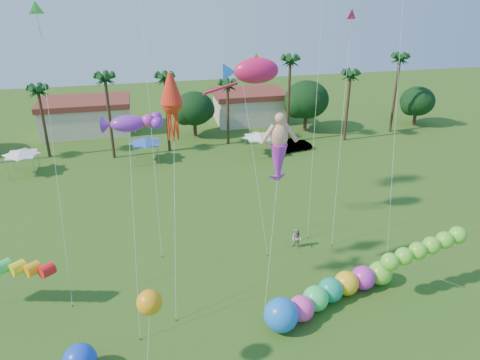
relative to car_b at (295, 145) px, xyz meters
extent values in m
cylinder|color=#3A2819|center=(-31.05, 4.33, 3.52)|extent=(0.36, 0.36, 8.50)
cylinder|color=#3A2819|center=(-23.05, 2.33, 4.27)|extent=(0.36, 0.36, 10.00)
cylinder|color=#3A2819|center=(-16.05, 3.33, 4.02)|extent=(0.36, 0.36, 9.50)
cylinder|color=#3A2819|center=(-8.05, 4.33, 3.27)|extent=(0.36, 0.36, 8.00)
cylinder|color=#3A2819|center=(-0.05, 3.33, 4.77)|extent=(0.36, 0.36, 11.00)
cylinder|color=#3A2819|center=(7.95, 2.33, 3.77)|extent=(0.36, 0.36, 9.00)
cylinder|color=#3A2819|center=(15.95, 4.33, 4.52)|extent=(0.36, 0.36, 10.50)
sphere|color=#113814|center=(-12.05, 8.33, 3.30)|extent=(5.46, 5.46, 5.46)
sphere|color=#113814|center=(3.95, 7.33, 3.92)|extent=(6.30, 6.30, 6.30)
sphere|color=#113814|center=(20.95, 6.33, 2.99)|extent=(5.04, 5.04, 5.04)
cube|color=beige|center=(-27.05, 13.33, 1.27)|extent=(12.00, 7.00, 4.00)
cube|color=beige|center=(-3.05, 13.33, 1.27)|extent=(10.00, 7.00, 4.00)
pyramid|color=white|center=(-33.05, -0.67, 2.02)|extent=(3.00, 3.00, 0.60)
pyramid|color=blue|center=(-19.05, 0.33, 2.02)|extent=(3.00, 3.00, 0.60)
pyramid|color=white|center=(-5.05, -0.67, 2.02)|extent=(3.00, 3.00, 0.60)
imported|color=#4C4C54|center=(0.00, 0.00, 0.00)|extent=(4.64, 2.43, 1.45)
imported|color=#A79B8B|center=(-7.16, -22.21, 0.19)|extent=(1.12, 1.13, 1.84)
sphere|color=#FF43B3|center=(-9.67, -30.76, 0.18)|extent=(1.82, 1.82, 1.82)
sphere|color=#37EB66|center=(-8.35, -29.98, 0.18)|extent=(1.82, 1.82, 1.82)
sphere|color=#17A27E|center=(-6.98, -29.31, 0.18)|extent=(1.82, 1.82, 1.82)
sphere|color=yellow|center=(-5.54, -28.82, 0.18)|extent=(1.82, 1.82, 1.82)
sphere|color=#D031CB|center=(-4.05, -28.48, 0.18)|extent=(1.82, 1.82, 1.82)
sphere|color=#74E332|center=(-2.53, -28.20, 0.18)|extent=(1.82, 1.82, 1.82)
sphere|color=blue|center=(-11.28, -31.37, 0.44)|extent=(3.00, 3.00, 2.33)
sphere|color=blue|center=(-23.92, -32.50, 0.28)|extent=(2.01, 2.01, 2.01)
cylinder|color=red|center=(-28.04, -25.91, 2.44)|extent=(6.22, 4.04, 0.90)
ellipsoid|color=#6AE031|center=(-3.07, -30.08, 2.56)|extent=(7.01, 3.00, 1.51)
cylinder|color=silver|center=(0.20, -30.05, 0.91)|extent=(6.56, 0.09, 3.30)
cylinder|color=brown|center=(3.47, -30.02, -0.65)|extent=(0.08, 0.08, 0.16)
sphere|color=#FA9F14|center=(-19.57, -33.75, 4.81)|extent=(1.84, 1.84, 1.40)
cylinder|color=silver|center=(-19.93, -34.53, 2.04)|extent=(0.74, 1.60, 5.54)
cylinder|color=silver|center=(-11.02, -27.64, 4.46)|extent=(1.77, 3.71, 10.39)
cylinder|color=brown|center=(-11.89, -29.48, -0.65)|extent=(0.08, 0.08, 0.16)
ellipsoid|color=#DD1853|center=(-9.87, -18.05, 13.69)|extent=(5.76, 2.91, 2.29)
cylinder|color=silver|center=(-9.88, -20.48, 6.48)|extent=(0.03, 4.89, 14.43)
cylinder|color=brown|center=(-9.88, -22.91, -0.65)|extent=(0.08, 0.08, 0.16)
cylinder|color=silver|center=(-18.48, -17.80, 11.53)|extent=(0.14, 6.94, 24.52)
cylinder|color=brown|center=(-18.54, -21.26, -0.65)|extent=(0.08, 0.08, 0.16)
cone|color=red|center=(-17.16, -24.96, 13.25)|extent=(1.77, 1.77, 4.22)
cylinder|color=silver|center=(-17.61, -27.06, 6.26)|extent=(0.93, 4.23, 13.98)
cylinder|color=brown|center=(-18.06, -29.16, -0.65)|extent=(0.08, 0.08, 0.16)
ellipsoid|color=purple|center=(-19.94, -27.17, 12.85)|extent=(4.09, 3.31, 1.39)
cylinder|color=silver|center=(-20.22, -28.82, 6.06)|extent=(0.58, 3.32, 13.58)
cylinder|color=brown|center=(-20.49, -30.47, -0.65)|extent=(0.08, 0.08, 0.16)
cone|color=#F81B3F|center=(-2.16, -18.11, 17.72)|extent=(1.09, 0.56, 1.08)
cylinder|color=silver|center=(-3.12, -20.37, 8.50)|extent=(1.97, 4.54, 18.46)
cylinder|color=brown|center=(-4.09, -22.62, -0.65)|extent=(0.08, 0.08, 0.16)
cylinder|color=silver|center=(-0.42, -23.87, 10.27)|extent=(0.23, 3.73, 22.00)
cylinder|color=brown|center=(-0.53, -25.72, -0.65)|extent=(0.08, 0.08, 0.16)
cone|color=green|center=(-25.03, -21.28, 18.83)|extent=(1.07, 0.34, 1.05)
cylinder|color=silver|center=(-25.09, -23.71, 9.05)|extent=(0.14, 4.87, 19.56)
cylinder|color=brown|center=(-25.14, -26.13, -0.65)|extent=(0.08, 0.08, 0.16)
cylinder|color=silver|center=(-4.93, -18.82, 14.29)|extent=(1.54, 4.29, 30.04)
cylinder|color=brown|center=(-5.68, -20.94, -0.65)|extent=(0.08, 0.08, 0.16)
camera|label=1|loc=(-19.00, -54.46, 21.39)|focal=35.00mm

